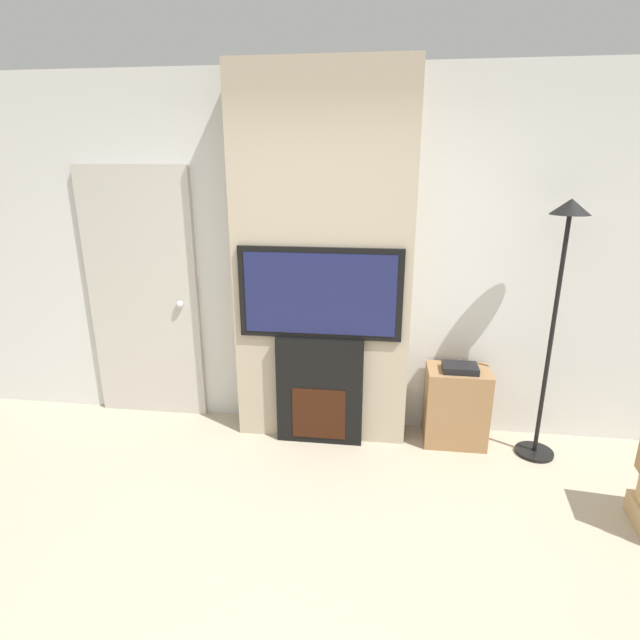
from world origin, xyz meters
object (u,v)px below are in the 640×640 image
Objects in this scene: fireplace at (320,390)px; television at (320,293)px; floor_lamp at (560,281)px; media_stand at (456,405)px.

fireplace is 0.72× the size of television.
media_stand is at bearing 169.46° from floor_lamp.
fireplace reaches higher than media_stand.
floor_lamp reaches higher than media_stand.
television is 1.81× the size of media_stand.
fireplace is at bearing 179.97° from floor_lamp.
television is at bearing -179.96° from floor_lamp.
fireplace is 0.75m from television.
fireplace is at bearing -174.09° from media_stand.
floor_lamp reaches higher than fireplace.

